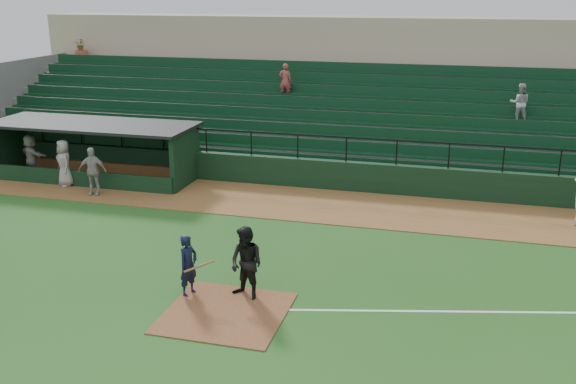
# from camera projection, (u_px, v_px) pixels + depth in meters

# --- Properties ---
(ground) EXTENTS (90.00, 90.00, 0.00)m
(ground) POSITION_uv_depth(u_px,v_px,m) (239.00, 296.00, 17.30)
(ground) COLOR #21511A
(ground) RESTS_ON ground
(warning_track) EXTENTS (40.00, 4.00, 0.03)m
(warning_track) POSITION_uv_depth(u_px,v_px,m) (309.00, 204.00, 24.67)
(warning_track) COLOR brown
(warning_track) RESTS_ON ground
(home_plate_dirt) EXTENTS (3.00, 3.00, 0.03)m
(home_plate_dirt) POSITION_uv_depth(u_px,v_px,m) (226.00, 313.00, 16.38)
(home_plate_dirt) COLOR brown
(home_plate_dirt) RESTS_ON ground
(foul_line) EXTENTS (17.49, 4.44, 0.01)m
(foul_line) POSITION_uv_depth(u_px,v_px,m) (554.00, 313.00, 16.40)
(foul_line) COLOR white
(foul_line) RESTS_ON ground
(stadium_structure) EXTENTS (38.00, 13.08, 6.40)m
(stadium_structure) POSITION_uv_depth(u_px,v_px,m) (349.00, 107.00, 31.78)
(stadium_structure) COLOR black
(stadium_structure) RESTS_ON ground
(dugout) EXTENTS (8.90, 3.20, 2.42)m
(dugout) POSITION_uv_depth(u_px,v_px,m) (99.00, 146.00, 28.16)
(dugout) COLOR black
(dugout) RESTS_ON ground
(batter_at_plate) EXTENTS (1.08, 0.72, 1.69)m
(batter_at_plate) POSITION_uv_depth(u_px,v_px,m) (188.00, 265.00, 17.14)
(batter_at_plate) COLOR black
(batter_at_plate) RESTS_ON ground
(umpire) EXTENTS (1.17, 1.05, 1.97)m
(umpire) POSITION_uv_depth(u_px,v_px,m) (246.00, 263.00, 16.91)
(umpire) COLOR black
(umpire) RESTS_ON ground
(dugout_player_a) EXTENTS (1.19, 0.70, 1.91)m
(dugout_player_a) POSITION_uv_depth(u_px,v_px,m) (92.00, 171.00, 25.52)
(dugout_player_a) COLOR #A8A29D
(dugout_player_a) RESTS_ON warning_track
(dugout_player_b) EXTENTS (1.12, 1.08, 1.94)m
(dugout_player_b) POSITION_uv_depth(u_px,v_px,m) (64.00, 163.00, 26.67)
(dugout_player_b) COLOR #9B9791
(dugout_player_b) RESTS_ON warning_track
(dugout_player_c) EXTENTS (1.77, 1.20, 1.83)m
(dugout_player_c) POSITION_uv_depth(u_px,v_px,m) (31.00, 155.00, 28.12)
(dugout_player_c) COLOR #A19C96
(dugout_player_c) RESTS_ON warning_track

